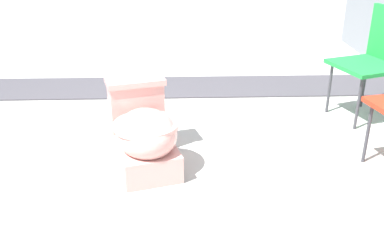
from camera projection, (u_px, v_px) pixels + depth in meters
name	position (u px, v px, depth m)	size (l,w,h in m)	color
ground_plane	(124.00, 156.00, 2.95)	(14.00, 14.00, 0.00)	#A8A59E
gravel_strip	(193.00, 87.00, 4.15)	(0.56, 8.00, 0.01)	#423F44
toilet	(144.00, 133.00, 2.76)	(0.71, 0.53, 0.52)	#E09E93
folding_chair_left	(379.00, 52.00, 3.35)	(0.56, 0.56, 0.83)	#1E8C38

